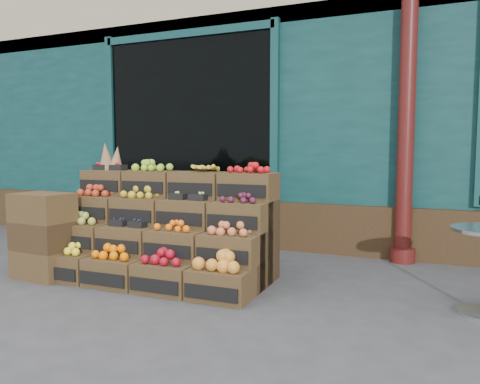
% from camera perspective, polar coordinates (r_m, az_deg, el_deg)
% --- Properties ---
extents(ground, '(60.00, 60.00, 0.00)m').
position_cam_1_polar(ground, '(3.94, -1.36, -13.38)').
color(ground, '#3E3E40').
rests_on(ground, ground).
extents(shop_facade, '(12.00, 6.24, 4.80)m').
position_cam_1_polar(shop_facade, '(8.73, 13.02, 12.60)').
color(shop_facade, '#103737').
rests_on(shop_facade, ground).
extents(crate_display, '(2.15, 1.07, 1.33)m').
position_cam_1_polar(crate_display, '(4.68, -9.26, -5.27)').
color(crate_display, '#46321B').
rests_on(crate_display, ground).
extents(spare_crates, '(0.58, 0.42, 0.83)m').
position_cam_1_polar(spare_crates, '(4.98, -22.84, -4.92)').
color(spare_crates, '#46321B').
rests_on(spare_crates, ground).
extents(shopkeeper, '(0.90, 0.70, 2.21)m').
position_cam_1_polar(shopkeeper, '(7.01, -7.16, 3.94)').
color(shopkeeper, '#164E2A').
rests_on(shopkeeper, ground).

